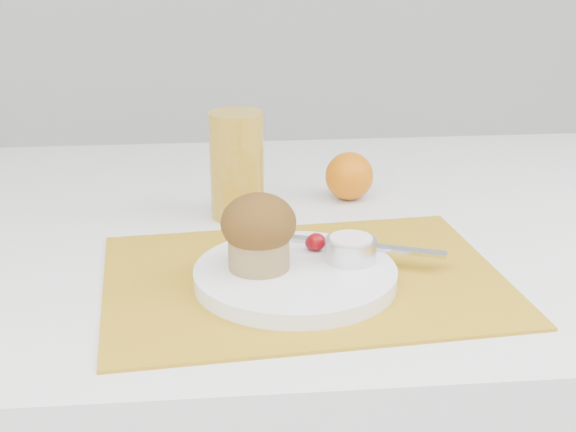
{
  "coord_description": "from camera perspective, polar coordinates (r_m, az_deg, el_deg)",
  "views": [
    {
      "loc": [
        -0.14,
        -0.91,
        1.12
      ],
      "look_at": [
        -0.06,
        -0.07,
        0.8
      ],
      "focal_mm": 50.0,
      "sensor_mm": 36.0,
      "label": 1
    }
  ],
  "objects": [
    {
      "name": "muffin",
      "position": [
        0.83,
        -2.1,
        -1.07
      ],
      "size": [
        0.08,
        0.08,
        0.08
      ],
      "color": "#9F844D",
      "rests_on": "plate"
    },
    {
      "name": "juice_glass",
      "position": [
        1.03,
        -3.65,
        3.62
      ],
      "size": [
        0.08,
        0.08,
        0.14
      ],
      "primitive_type": "cylinder",
      "rotation": [
        0.0,
        0.0,
        -0.2
      ],
      "color": "gold",
      "rests_on": "table"
    },
    {
      "name": "raspberry_far",
      "position": [
        0.89,
        1.8,
        -1.93
      ],
      "size": [
        0.02,
        0.02,
        0.02
      ],
      "primitive_type": "ellipsoid",
      "color": "#5C0215",
      "rests_on": "plate"
    },
    {
      "name": "ramekin",
      "position": [
        0.86,
        4.49,
        -2.4
      ],
      "size": [
        0.06,
        0.06,
        0.02
      ],
      "primitive_type": "cylinder",
      "rotation": [
        0.0,
        0.0,
        0.06
      ],
      "color": "silver",
      "rests_on": "plate"
    },
    {
      "name": "placemat",
      "position": [
        0.87,
        1.15,
        -4.49
      ],
      "size": [
        0.45,
        0.35,
        0.0
      ],
      "primitive_type": "cube",
      "rotation": [
        0.0,
        0.0,
        0.09
      ],
      "color": "#C08C1A",
      "rests_on": "table"
    },
    {
      "name": "raspberry_near",
      "position": [
        0.89,
        2.02,
        -1.84
      ],
      "size": [
        0.02,
        0.02,
        0.02
      ],
      "primitive_type": "ellipsoid",
      "color": "#5E0206",
      "rests_on": "plate"
    },
    {
      "name": "plate",
      "position": [
        0.85,
        0.52,
        -4.25
      ],
      "size": [
        0.25,
        0.25,
        0.02
      ],
      "primitive_type": "cylinder",
      "rotation": [
        0.0,
        0.0,
        -0.18
      ],
      "color": "white",
      "rests_on": "placemat"
    },
    {
      "name": "cream",
      "position": [
        0.86,
        4.51,
        -1.68
      ],
      "size": [
        0.06,
        0.06,
        0.01
      ],
      "primitive_type": "cylinder",
      "rotation": [
        0.0,
        0.0,
        0.3
      ],
      "color": "white",
      "rests_on": "ramekin"
    },
    {
      "name": "butter_knife",
      "position": [
        0.9,
        5.69,
        -2.17
      ],
      "size": [
        0.17,
        0.08,
        0.0
      ],
      "primitive_type": "cube",
      "rotation": [
        0.0,
        0.0,
        -0.38
      ],
      "color": "#B7B9C0",
      "rests_on": "plate"
    },
    {
      "name": "orange",
      "position": [
        1.11,
        4.37,
        2.85
      ],
      "size": [
        0.07,
        0.07,
        0.07
      ],
      "primitive_type": "sphere",
      "color": "orange",
      "rests_on": "table"
    }
  ]
}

